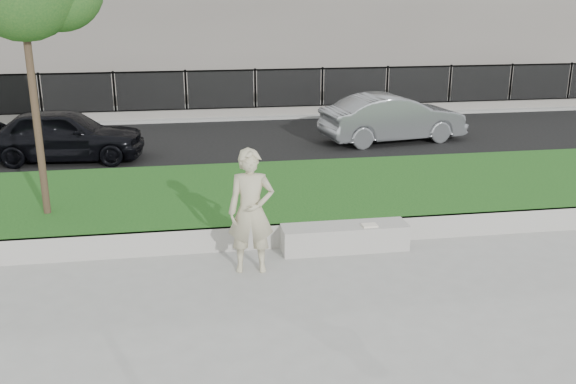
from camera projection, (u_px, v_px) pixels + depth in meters
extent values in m
plane|color=gray|center=(241.00, 278.00, 9.31)|extent=(90.00, 90.00, 0.00)
cube|color=black|center=(226.00, 201.00, 12.07)|extent=(34.00, 4.00, 0.40)
cube|color=#A09D95|center=(235.00, 239.00, 10.23)|extent=(34.00, 0.08, 0.40)
cube|color=black|center=(212.00, 144.00, 17.30)|extent=(34.00, 7.00, 0.04)
cube|color=gray|center=(205.00, 113.00, 21.52)|extent=(34.00, 3.00, 0.12)
cube|color=slate|center=(206.00, 113.00, 20.53)|extent=(32.00, 0.30, 0.24)
cube|color=black|center=(205.00, 93.00, 20.34)|extent=(32.00, 0.04, 1.50)
cube|color=black|center=(204.00, 71.00, 20.13)|extent=(32.00, 0.05, 0.05)
cube|color=black|center=(206.00, 109.00, 20.49)|extent=(32.00, 0.05, 0.05)
cube|color=#A09D95|center=(345.00, 237.00, 10.27)|extent=(2.02, 0.51, 0.41)
imported|color=#B7B08D|center=(251.00, 211.00, 9.29)|extent=(0.72, 0.52, 1.85)
cube|color=white|center=(370.00, 225.00, 10.16)|extent=(0.24, 0.18, 0.03)
cylinder|color=#38281C|center=(29.00, 60.00, 10.06)|extent=(0.12, 0.12, 5.08)
imported|color=black|center=(64.00, 135.00, 15.38)|extent=(3.87, 1.84, 1.28)
imported|color=gray|center=(393.00, 118.00, 17.36)|extent=(4.07, 1.98, 1.29)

